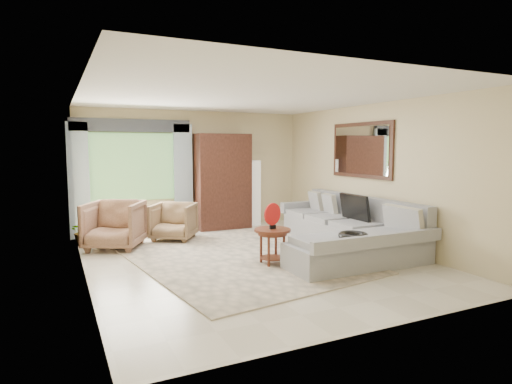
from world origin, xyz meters
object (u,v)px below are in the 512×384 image
sectional_sofa (348,234)px  coffee_table (272,246)px  armchair_right (174,222)px  potted_plant (83,231)px  tv_screen (355,208)px  floor_lamp (254,193)px  armchair_left (115,225)px  armoire (222,181)px

sectional_sofa → coffee_table: bearing=-170.7°
armchair_right → potted_plant: bearing=-160.5°
tv_screen → floor_lamp: bearing=104.0°
armchair_right → floor_lamp: size_ratio=0.53×
tv_screen → armchair_left: 4.32m
potted_plant → sectional_sofa: bearing=-31.0°
sectional_sofa → floor_lamp: floor_lamp is taller
coffee_table → floor_lamp: (1.20, 3.22, 0.46)m
sectional_sofa → floor_lamp: size_ratio=2.31×
armchair_left → tv_screen: bearing=3.6°
potted_plant → armoire: size_ratio=0.24×
armoire → floor_lamp: armoire is taller
potted_plant → armchair_left: bearing=-52.7°
sectional_sofa → coffee_table: 1.65m
armchair_left → armchair_right: size_ratio=1.18×
potted_plant → armchair_right: bearing=-13.2°
tv_screen → coffee_table: tv_screen is taller
tv_screen → armchair_right: (-2.82, 1.97, -0.36)m
tv_screen → armchair_right: bearing=145.0°
coffee_table → tv_screen: bearing=12.5°
coffee_table → armchair_right: bearing=111.0°
armoire → armchair_right: bearing=-149.6°
armchair_left → armchair_right: bearing=39.8°
sectional_sofa → tv_screen: 0.53m
coffee_table → armchair_left: size_ratio=0.59×
armoire → coffee_table: bearing=-97.2°
tv_screen → coffee_table: 1.99m
sectional_sofa → potted_plant: 4.87m
tv_screen → armchair_left: (-3.95, 1.71, -0.29)m
floor_lamp → armchair_left: bearing=-161.5°
armchair_right → floor_lamp: (2.12, 0.83, 0.39)m
armchair_left → armoire: armoire is taller
coffee_table → armchair_right: 2.56m
coffee_table → floor_lamp: floor_lamp is taller
coffee_table → potted_plant: 3.76m
sectional_sofa → coffee_table: sectional_sofa is taller
armchair_right → armoire: bearing=63.1°
armchair_right → tv_screen: bearing=-2.2°
tv_screen → armchair_left: size_ratio=0.78×
armoire → tv_screen: bearing=-61.3°
armoire → floor_lamp: bearing=4.3°
armchair_left → floor_lamp: bearing=45.5°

